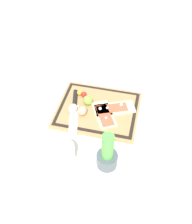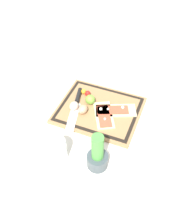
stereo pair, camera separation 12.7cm
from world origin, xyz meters
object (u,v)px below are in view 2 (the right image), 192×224
at_px(egg_brown, 83,109).
at_px(cherry_tomato_red, 88,93).
at_px(cherry_tomato_yellow, 84,91).
at_px(pizza_slice_far, 104,115).
at_px(herb_pot, 97,156).
at_px(sauce_jar, 57,151).
at_px(egg_pink, 74,106).
at_px(knife, 77,102).
at_px(lime, 90,99).
at_px(pizza_slice_near, 115,110).

distance_m(egg_brown, cherry_tomato_red, 0.12).
xyz_separation_m(cherry_tomato_red, cherry_tomato_yellow, (0.03, -0.01, -0.00)).
distance_m(pizza_slice_far, cherry_tomato_red, 0.17).
bearing_deg(herb_pot, egg_brown, -54.62).
relative_size(cherry_tomato_yellow, sauce_jar, 0.24).
height_order(pizza_slice_far, egg_pink, egg_pink).
relative_size(knife, herb_pot, 1.50).
bearing_deg(lime, herb_pot, 117.49).
relative_size(cherry_tomato_red, sauce_jar, 0.27).
bearing_deg(sauce_jar, pizza_slice_near, -113.85).
bearing_deg(pizza_slice_near, cherry_tomato_red, -17.31).
bearing_deg(pizza_slice_near, lime, -2.91).
bearing_deg(cherry_tomato_yellow, herb_pot, 121.26).
distance_m(egg_brown, egg_pink, 0.05).
xyz_separation_m(cherry_tomato_yellow, sauce_jar, (-0.05, 0.40, 0.01)).
height_order(egg_brown, lime, lime).
height_order(egg_brown, herb_pot, herb_pot).
bearing_deg(pizza_slice_far, egg_brown, 7.67).
bearing_deg(sauce_jar, pizza_slice_far, -110.71).
height_order(pizza_slice_near, herb_pot, herb_pot).
distance_m(egg_pink, cherry_tomato_red, 0.12).
xyz_separation_m(egg_brown, lime, (-0.01, -0.07, 0.00)).
bearing_deg(cherry_tomato_yellow, pizza_slice_far, 144.04).
bearing_deg(cherry_tomato_yellow, sauce_jar, 97.14).
bearing_deg(egg_pink, knife, -82.28).
distance_m(lime, cherry_tomato_red, 0.06).
bearing_deg(pizza_slice_near, herb_pot, 94.89).
bearing_deg(lime, knife, 21.97).
bearing_deg(pizza_slice_far, lime, -31.41).
bearing_deg(cherry_tomato_yellow, pizza_slice_near, 162.59).
height_order(pizza_slice_near, lime, lime).
distance_m(knife, lime, 0.07).
relative_size(knife, cherry_tomato_yellow, 10.61).
bearing_deg(sauce_jar, egg_brown, -90.63).
height_order(egg_pink, cherry_tomato_yellow, egg_pink).
distance_m(knife, cherry_tomato_red, 0.08).
distance_m(cherry_tomato_red, herb_pot, 0.41).
height_order(pizza_slice_near, egg_pink, egg_pink).
xyz_separation_m(egg_brown, cherry_tomato_yellow, (0.05, -0.13, -0.01)).
distance_m(pizza_slice_near, sauce_jar, 0.37).
distance_m(knife, cherry_tomato_yellow, 0.08).
bearing_deg(sauce_jar, knife, -80.54).
relative_size(egg_brown, lime, 1.05).
bearing_deg(knife, herb_pot, 128.21).
bearing_deg(pizza_slice_far, cherry_tomato_red, -38.91).
xyz_separation_m(pizza_slice_near, knife, (0.20, 0.02, 0.00)).
xyz_separation_m(pizza_slice_far, cherry_tomato_yellow, (0.16, -0.11, 0.01)).
distance_m(pizza_slice_far, lime, 0.11).
distance_m(knife, sauce_jar, 0.32).
distance_m(lime, herb_pot, 0.35).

